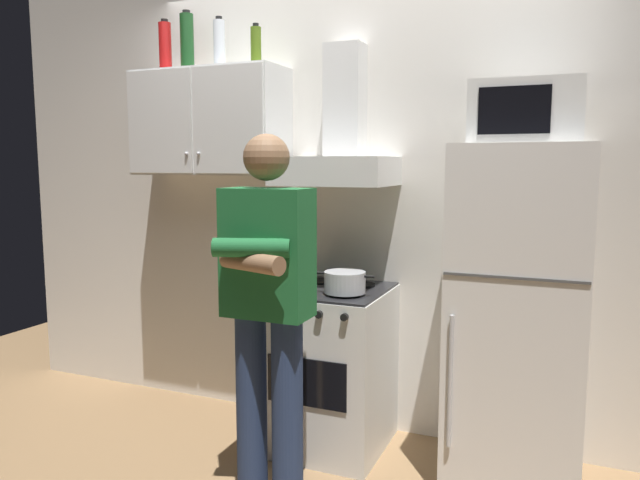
% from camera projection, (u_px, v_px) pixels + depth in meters
% --- Properties ---
extents(ground_plane, '(7.00, 7.00, 0.00)m').
position_uv_depth(ground_plane, '(320.00, 466.00, 3.02)').
color(ground_plane, olive).
extents(back_wall_tiled, '(4.80, 0.10, 2.70)m').
position_uv_depth(back_wall_tiled, '(361.00, 193.00, 3.40)').
color(back_wall_tiled, silver).
rests_on(back_wall_tiled, ground_plane).
extents(upper_cabinet, '(0.90, 0.37, 0.60)m').
position_uv_depth(upper_cabinet, '(210.00, 123.00, 3.47)').
color(upper_cabinet, silver).
extents(stove_oven, '(0.60, 0.62, 0.87)m').
position_uv_depth(stove_oven, '(329.00, 367.00, 3.22)').
color(stove_oven, white).
rests_on(stove_oven, ground_plane).
extents(range_hood, '(0.60, 0.44, 0.75)m').
position_uv_depth(range_hood, '(339.00, 148.00, 3.19)').
color(range_hood, white).
extents(refrigerator, '(0.60, 0.62, 1.60)m').
position_uv_depth(refrigerator, '(518.00, 317.00, 2.81)').
color(refrigerator, white).
rests_on(refrigerator, ground_plane).
extents(microwave, '(0.48, 0.37, 0.28)m').
position_uv_depth(microwave, '(527.00, 113.00, 2.71)').
color(microwave, silver).
rests_on(microwave, refrigerator).
extents(person_standing, '(0.38, 0.33, 1.64)m').
position_uv_depth(person_standing, '(267.00, 305.00, 2.62)').
color(person_standing, navy).
rests_on(person_standing, ground_plane).
extents(cooking_pot, '(0.31, 0.21, 0.11)m').
position_uv_depth(cooking_pot, '(345.00, 282.00, 3.00)').
color(cooking_pot, '#B7BABF').
rests_on(cooking_pot, stove_oven).
extents(bottle_olive_oil, '(0.06, 0.06, 0.23)m').
position_uv_depth(bottle_olive_oil, '(256.00, 46.00, 3.31)').
color(bottle_olive_oil, '#4C6B19').
rests_on(bottle_olive_oil, upper_cabinet).
extents(bottle_soda_red, '(0.07, 0.07, 0.30)m').
position_uv_depth(bottle_soda_red, '(165.00, 47.00, 3.50)').
color(bottle_soda_red, red).
rests_on(bottle_soda_red, upper_cabinet).
extents(bottle_vodka_clear, '(0.07, 0.07, 0.29)m').
position_uv_depth(bottle_vodka_clear, '(219.00, 44.00, 3.42)').
color(bottle_vodka_clear, silver).
rests_on(bottle_vodka_clear, upper_cabinet).
extents(bottle_wine_green, '(0.08, 0.08, 0.34)m').
position_uv_depth(bottle_wine_green, '(187.00, 42.00, 3.48)').
color(bottle_wine_green, '#19471E').
rests_on(bottle_wine_green, upper_cabinet).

